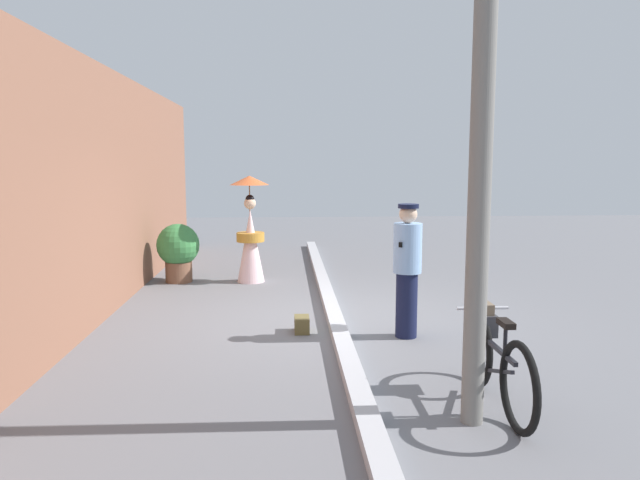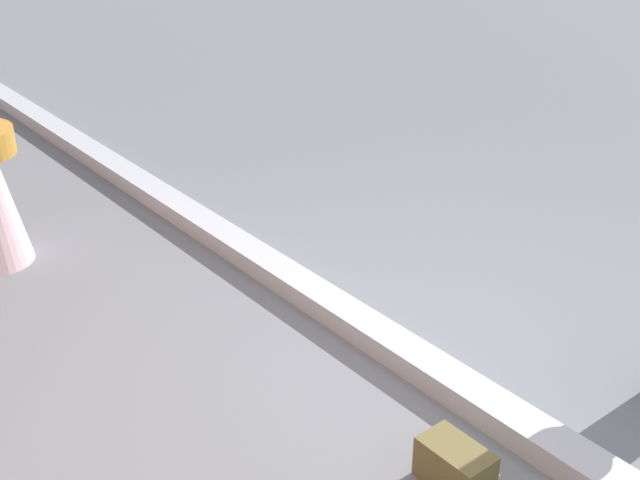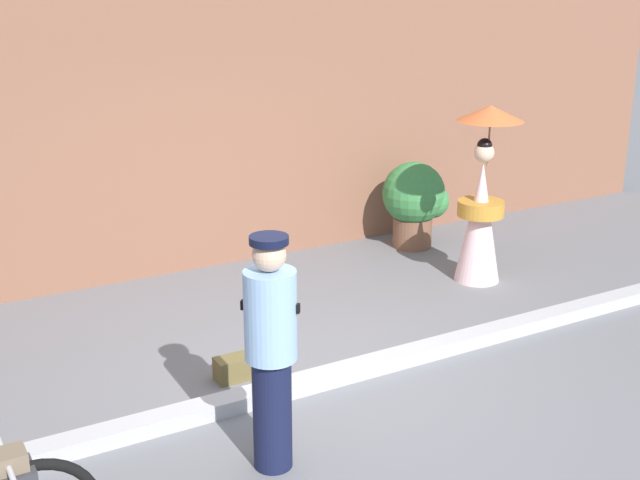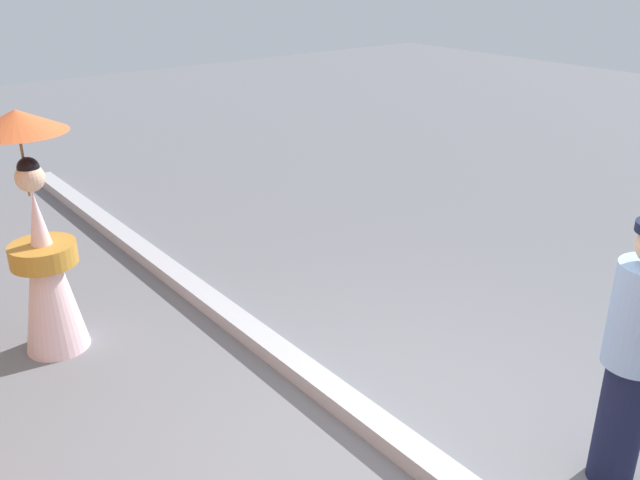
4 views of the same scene
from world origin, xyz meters
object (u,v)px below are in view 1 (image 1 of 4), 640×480
(person_officer, at_px, (407,267))
(potted_plant_by_door, at_px, (179,249))
(bicycle_near_officer, at_px, (494,356))
(person_with_parasol, at_px, (250,232))
(utility_pole, at_px, (482,125))
(backpack_on_pavement, at_px, (302,324))

(person_officer, relative_size, potted_plant_by_door, 1.57)
(potted_plant_by_door, bearing_deg, bicycle_near_officer, -146.61)
(bicycle_near_officer, relative_size, person_officer, 1.08)
(bicycle_near_officer, distance_m, person_with_parasol, 6.04)
(person_with_parasol, xyz_separation_m, utility_pole, (-5.89, -2.12, 1.51))
(bicycle_near_officer, bearing_deg, utility_pole, 141.03)
(bicycle_near_officer, relative_size, potted_plant_by_door, 1.69)
(person_with_parasol, xyz_separation_m, backpack_on_pavement, (-3.21, -0.82, -0.78))
(bicycle_near_officer, height_order, person_with_parasol, person_with_parasol)
(person_officer, height_order, person_with_parasol, person_with_parasol)
(bicycle_near_officer, relative_size, backpack_on_pavement, 5.67)
(person_officer, xyz_separation_m, backpack_on_pavement, (0.28, 1.26, -0.76))
(bicycle_near_officer, height_order, potted_plant_by_door, potted_plant_by_door)
(potted_plant_by_door, relative_size, utility_pole, 0.22)
(person_with_parasol, bearing_deg, utility_pole, -160.17)
(backpack_on_pavement, bearing_deg, person_with_parasol, 14.24)
(backpack_on_pavement, xyz_separation_m, utility_pole, (-2.67, -1.31, 2.30))
(bicycle_near_officer, height_order, backpack_on_pavement, bicycle_near_officer)
(person_with_parasol, distance_m, potted_plant_by_door, 1.30)
(potted_plant_by_door, bearing_deg, utility_pole, -150.43)
(bicycle_near_officer, bearing_deg, person_with_parasol, 23.72)
(potted_plant_by_door, xyz_separation_m, utility_pole, (-5.96, -3.38, 1.82))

